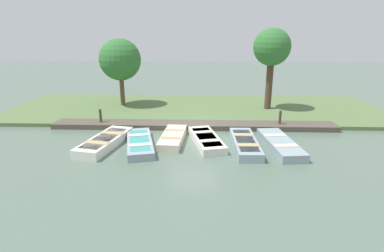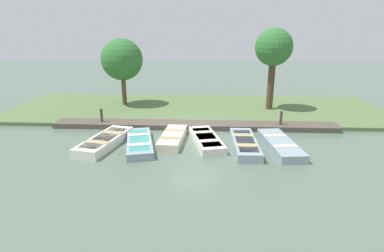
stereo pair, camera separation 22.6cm
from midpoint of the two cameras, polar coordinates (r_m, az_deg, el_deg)
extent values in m
plane|color=#566B5B|center=(15.01, 0.68, -1.70)|extent=(80.00, 80.00, 0.00)
cube|color=#567042|center=(19.77, 1.28, 3.30)|extent=(8.00, 24.00, 0.20)
cube|color=#51473D|center=(16.11, 0.86, 0.16)|extent=(1.20, 15.11, 0.27)
cube|color=silver|center=(14.10, -15.77, -2.80)|extent=(3.65, 1.82, 0.40)
cube|color=#994C33|center=(14.04, -15.83, -2.11)|extent=(2.98, 1.45, 0.03)
cube|color=tan|center=(13.50, -17.23, -2.89)|extent=(0.55, 1.10, 0.03)
cube|color=tan|center=(14.57, -14.55, -1.17)|extent=(0.55, 1.10, 0.03)
cube|color=#8C9EA8|center=(13.65, -9.52, -3.19)|extent=(3.61, 1.88, 0.33)
cube|color=teal|center=(13.60, -9.55, -2.59)|extent=(2.95, 1.50, 0.03)
cube|color=beige|center=(12.98, -9.47, -3.46)|extent=(0.57, 1.05, 0.03)
cube|color=beige|center=(14.21, -9.64, -1.61)|extent=(0.57, 1.05, 0.03)
cube|color=beige|center=(14.08, -3.24, -2.23)|extent=(3.03, 1.15, 0.37)
cube|color=#994C33|center=(14.03, -3.25, -1.57)|extent=(2.48, 0.91, 0.03)
cube|color=tan|center=(13.49, -3.66, -2.23)|extent=(0.35, 0.91, 0.03)
cube|color=tan|center=(14.55, -2.88, -0.75)|extent=(0.35, 0.91, 0.03)
cube|color=silver|center=(13.84, 3.15, -2.65)|extent=(3.38, 1.80, 0.34)
cube|color=#994C33|center=(13.79, 3.16, -2.04)|extent=(2.76, 1.43, 0.03)
cube|color=beige|center=(13.22, 3.80, -2.79)|extent=(0.55, 1.03, 0.03)
cube|color=beige|center=(14.34, 2.58, -1.14)|extent=(0.55, 1.03, 0.03)
cube|color=#8C9EA8|center=(13.52, 10.49, -3.37)|extent=(3.51, 1.08, 0.37)
cube|color=#6B7F51|center=(13.46, 10.53, -2.70)|extent=(2.88, 0.85, 0.03)
cube|color=tan|center=(12.83, 10.96, -3.60)|extent=(0.37, 0.94, 0.03)
cube|color=tan|center=(14.07, 10.15, -1.67)|extent=(0.37, 0.94, 0.03)
cube|color=#8C9EA8|center=(13.81, 16.85, -3.40)|extent=(3.63, 1.48, 0.36)
cube|color=#4C709E|center=(13.76, 16.91, -2.76)|extent=(2.97, 1.17, 0.03)
cube|color=beige|center=(13.16, 17.90, -3.64)|extent=(0.46, 1.03, 0.03)
cube|color=beige|center=(14.34, 16.02, -1.75)|extent=(0.46, 1.03, 0.03)
cylinder|color=#47382D|center=(16.91, -16.44, 1.44)|extent=(0.14, 0.14, 0.93)
sphere|color=#47382D|center=(16.79, -16.58, 3.05)|extent=(0.12, 0.12, 0.12)
cylinder|color=#47382D|center=(16.45, 16.91, 0.96)|extent=(0.14, 0.14, 0.93)
sphere|color=#47382D|center=(16.33, 17.06, 2.61)|extent=(0.12, 0.12, 0.12)
cylinder|color=brown|center=(20.77, -12.52, 6.80)|extent=(0.29, 0.29, 2.48)
sphere|color=#337033|center=(20.51, -12.89, 12.25)|extent=(2.71, 2.71, 2.71)
cylinder|color=#4C3828|center=(19.73, 15.08, 7.49)|extent=(0.42, 0.42, 3.44)
sphere|color=#337033|center=(19.49, 15.63, 14.29)|extent=(2.28, 2.28, 2.28)
camera|label=1|loc=(0.11, -89.55, 0.14)|focal=28.00mm
camera|label=2|loc=(0.11, 90.45, -0.14)|focal=28.00mm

